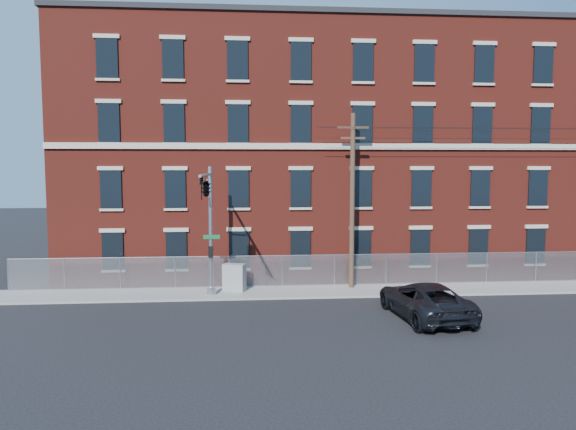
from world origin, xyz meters
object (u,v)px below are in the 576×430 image
(traffic_signal_mast, at_px, (207,201))
(pickup_truck, at_px, (424,300))
(utility_cabinet, at_px, (234,277))
(utility_pole_near, at_px, (352,198))

(traffic_signal_mast, xyz_separation_m, pickup_truck, (10.28, -2.63, -4.54))
(utility_cabinet, bearing_deg, utility_pole_near, 24.44)
(utility_pole_near, height_order, utility_cabinet, utility_pole_near)
(pickup_truck, height_order, utility_cabinet, pickup_truck)
(traffic_signal_mast, bearing_deg, pickup_truck, -14.35)
(utility_pole_near, distance_m, pickup_truck, 7.87)
(traffic_signal_mast, xyz_separation_m, utility_pole_near, (8.00, 3.42, -0.05))
(utility_pole_near, bearing_deg, pickup_truck, -69.33)
(pickup_truck, xyz_separation_m, utility_cabinet, (-9.04, 5.65, 0.04))
(traffic_signal_mast, height_order, pickup_truck, traffic_signal_mast)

